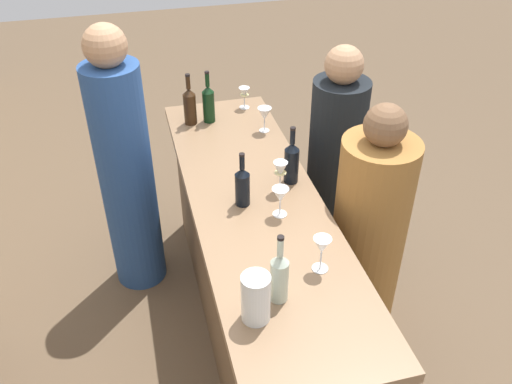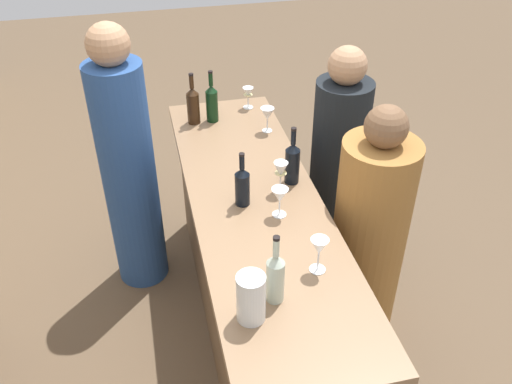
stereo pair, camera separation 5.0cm
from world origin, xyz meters
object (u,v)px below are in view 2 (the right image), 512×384
(wine_bottle_leftmost_clear_pale, at_px, (275,276))
(person_left_guest, at_px, (337,168))
(wine_glass_far_left, at_px, (281,171))
(wine_glass_far_center, at_px, (280,196))
(wine_glass_near_right, at_px, (319,248))
(water_pitcher, at_px, (251,298))
(wine_bottle_rightmost_amber_brown, at_px, (193,104))
(wine_bottle_second_left_near_black, at_px, (242,185))
(wine_glass_near_left, at_px, (267,115))
(person_right_guest, at_px, (129,172))
(wine_glass_near_center, at_px, (248,94))
(person_center_guest, at_px, (368,241))
(wine_bottle_second_right_dark_green, at_px, (212,102))
(wine_bottle_center_near_black, at_px, (292,162))

(wine_bottle_leftmost_clear_pale, height_order, person_left_guest, person_left_guest)
(wine_glass_far_left, height_order, wine_glass_far_center, wine_glass_far_left)
(wine_glass_near_right, height_order, water_pitcher, water_pitcher)
(wine_glass_near_right, relative_size, wine_glass_far_center, 1.11)
(wine_bottle_rightmost_amber_brown, relative_size, wine_glass_far_left, 1.87)
(wine_bottle_second_left_near_black, relative_size, wine_glass_near_left, 1.90)
(person_right_guest, bearing_deg, wine_glass_far_left, -26.85)
(wine_glass_near_center, relative_size, person_center_guest, 0.10)
(wine_glass_near_left, bearing_deg, wine_glass_near_right, 176.20)
(wine_bottle_leftmost_clear_pale, bearing_deg, water_pitcher, 123.12)
(wine_glass_far_left, xyz_separation_m, person_center_guest, (-0.16, -0.43, -0.39))
(person_left_guest, bearing_deg, wine_bottle_leftmost_clear_pale, 62.95)
(wine_bottle_second_left_near_black, bearing_deg, wine_glass_near_right, -158.18)
(wine_glass_near_left, height_order, wine_glass_near_center, wine_glass_near_left)
(wine_bottle_second_right_dark_green, xyz_separation_m, person_right_guest, (-0.22, 0.52, -0.27))
(wine_bottle_rightmost_amber_brown, bearing_deg, wine_bottle_second_right_dark_green, -90.07)
(wine_glass_near_left, bearing_deg, wine_glass_far_center, 170.14)
(wine_bottle_second_right_dark_green, height_order, person_center_guest, person_center_guest)
(wine_glass_far_left, xyz_separation_m, wine_glass_far_center, (-0.18, 0.05, -0.01))
(wine_glass_near_center, height_order, water_pitcher, water_pitcher)
(wine_bottle_rightmost_amber_brown, distance_m, water_pitcher, 1.55)
(wine_bottle_second_right_dark_green, relative_size, person_center_guest, 0.22)
(wine_bottle_second_right_dark_green, relative_size, wine_glass_far_center, 2.15)
(wine_bottle_second_right_dark_green, bearing_deg, wine_glass_far_left, -165.52)
(wine_bottle_second_left_near_black, bearing_deg, wine_glass_far_center, -130.10)
(water_pitcher, relative_size, person_center_guest, 0.15)
(person_center_guest, bearing_deg, wine_bottle_rightmost_amber_brown, -41.43)
(wine_bottle_rightmost_amber_brown, height_order, person_center_guest, person_center_guest)
(wine_glass_near_right, relative_size, person_right_guest, 0.10)
(wine_glass_near_right, bearing_deg, person_right_guest, 32.81)
(wine_glass_near_right, distance_m, wine_glass_far_center, 0.39)
(wine_glass_near_right, bearing_deg, wine_bottle_rightmost_amber_brown, 13.21)
(person_center_guest, bearing_deg, wine_glass_far_left, -9.82)
(wine_bottle_rightmost_amber_brown, distance_m, person_right_guest, 0.54)
(wine_bottle_rightmost_amber_brown, bearing_deg, wine_glass_far_center, -164.95)
(person_center_guest, bearing_deg, person_right_guest, -21.63)
(wine_glass_far_left, bearing_deg, person_right_guest, 52.06)
(wine_bottle_second_right_dark_green, bearing_deg, wine_bottle_rightmost_amber_brown, 89.93)
(wine_bottle_center_near_black, relative_size, water_pitcher, 1.50)
(wine_bottle_second_left_near_black, xyz_separation_m, wine_glass_far_left, (0.06, -0.20, 0.01))
(person_left_guest, bearing_deg, wine_bottle_rightmost_amber_brown, -16.24)
(wine_bottle_center_near_black, bearing_deg, wine_bottle_rightmost_amber_brown, 28.38)
(wine_bottle_second_right_dark_green, relative_size, wine_glass_far_left, 1.90)
(wine_bottle_center_near_black, xyz_separation_m, wine_glass_far_left, (-0.07, 0.08, -0.00))
(wine_glass_near_center, relative_size, person_left_guest, 0.09)
(wine_bottle_leftmost_clear_pale, height_order, person_right_guest, person_right_guest)
(wine_bottle_rightmost_amber_brown, height_order, person_right_guest, person_right_guest)
(wine_bottle_second_left_near_black, relative_size, person_right_guest, 0.17)
(wine_bottle_second_left_near_black, distance_m, person_left_guest, 0.96)
(water_pitcher, bearing_deg, wine_glass_far_left, -22.62)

